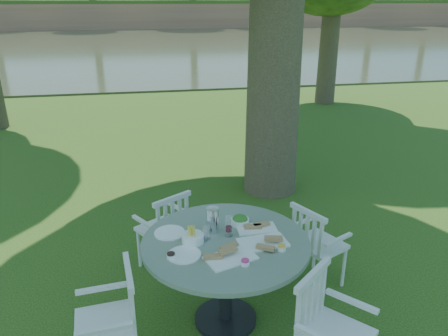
% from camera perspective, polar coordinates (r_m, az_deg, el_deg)
% --- Properties ---
extents(ground, '(140.00, 140.00, 0.00)m').
position_cam_1_polar(ground, '(5.36, 0.40, -9.26)').
color(ground, '#1B390B').
rests_on(ground, ground).
extents(table, '(1.42, 1.42, 0.83)m').
position_cam_1_polar(table, '(3.80, 0.21, -11.49)').
color(table, black).
rests_on(table, ground).
extents(chair_ne, '(0.57, 0.58, 0.88)m').
position_cam_1_polar(chair_ne, '(4.40, 11.59, -9.34)').
color(chair_ne, silver).
rests_on(chair_ne, ground).
extents(chair_nw, '(0.61, 0.60, 0.89)m').
position_cam_1_polar(chair_nw, '(4.59, -7.41, -7.55)').
color(chair_nw, silver).
rests_on(chair_nw, ground).
extents(chair_sw, '(0.49, 0.51, 0.93)m').
position_cam_1_polar(chair_sw, '(3.49, -13.80, -18.24)').
color(chair_sw, silver).
rests_on(chair_sw, ground).
extents(chair_se, '(0.66, 0.66, 0.96)m').
position_cam_1_polar(chair_se, '(3.38, 12.92, -19.31)').
color(chair_se, silver).
rests_on(chair_se, ground).
extents(tableware, '(1.09, 0.79, 0.22)m').
position_cam_1_polar(tableware, '(3.72, -0.66, -8.68)').
color(tableware, white).
rests_on(tableware, table).
extents(river, '(100.00, 28.00, 0.12)m').
position_cam_1_polar(river, '(27.68, -9.13, 15.46)').
color(river, '#333921').
rests_on(river, ground).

